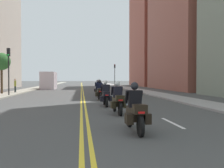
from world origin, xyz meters
TOP-DOWN VIEW (x-y plane):
  - ground_plane at (0.00, 48.00)m, footprint 264.00×264.00m
  - sidewalk_left at (-7.99, 48.00)m, footprint 2.35×144.00m
  - sidewalk_right at (7.99, 48.00)m, footprint 2.35×144.00m
  - centreline_yellow_inner at (-0.12, 48.00)m, footprint 0.12×132.00m
  - centreline_yellow_outer at (0.12, 48.00)m, footprint 0.12×132.00m
  - lane_dashes_white at (3.41, 29.00)m, footprint 0.14×56.40m
  - building_right_1 at (17.36, 37.26)m, footprint 9.52×18.87m
  - building_right_2 at (17.00, 57.35)m, footprint 8.79×16.47m
  - motorcycle_0 at (1.61, 6.49)m, footprint 0.77×2.26m
  - motorcycle_1 at (1.64, 10.75)m, footprint 0.78×2.24m
  - motorcycle_2 at (1.40, 14.39)m, footprint 0.76×2.12m
  - motorcycle_3 at (1.33, 18.62)m, footprint 0.77×2.15m
  - motorcycle_4 at (1.54, 22.17)m, footprint 0.78×2.21m
  - motorcycle_5 at (1.62, 25.73)m, footprint 0.78×2.25m
  - traffic_light_near at (-7.21, 24.60)m, footprint 0.28×0.38m
  - traffic_light_far at (7.21, 54.12)m, footprint 0.28×0.38m
  - pedestrian_2 at (-7.83, 29.55)m, footprint 0.29×0.50m
  - street_tree_0 at (-8.65, 27.20)m, footprint 1.87×1.87m
  - parked_truck at (-5.41, 41.86)m, footprint 2.20×6.50m

SIDE VIEW (x-z plane):
  - ground_plane at x=0.00m, z-range 0.00..0.00m
  - centreline_yellow_inner at x=-0.12m, z-range 0.00..0.01m
  - centreline_yellow_outer at x=0.12m, z-range 0.00..0.01m
  - lane_dashes_white at x=3.41m, z-range 0.00..0.01m
  - sidewalk_left at x=-7.99m, z-range 0.00..0.12m
  - sidewalk_right at x=7.99m, z-range 0.00..0.12m
  - motorcycle_5 at x=1.62m, z-range -0.14..1.45m
  - motorcycle_2 at x=1.40m, z-range -0.16..1.47m
  - motorcycle_1 at x=1.64m, z-range -0.14..1.48m
  - motorcycle_0 at x=1.61m, z-range -0.14..1.48m
  - motorcycle_3 at x=1.33m, z-range -0.15..1.49m
  - motorcycle_4 at x=1.54m, z-range -0.17..1.52m
  - pedestrian_2 at x=-7.83m, z-range 0.03..1.75m
  - parked_truck at x=-5.41m, z-range -0.13..2.67m
  - traffic_light_near at x=-7.21m, z-range 0.89..5.61m
  - traffic_light_far at x=7.21m, z-range 0.93..5.77m
  - street_tree_0 at x=-8.65m, z-range 1.27..5.78m
  - building_right_1 at x=17.36m, z-range 0.00..24.38m
  - building_right_2 at x=17.00m, z-range 0.00..28.51m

